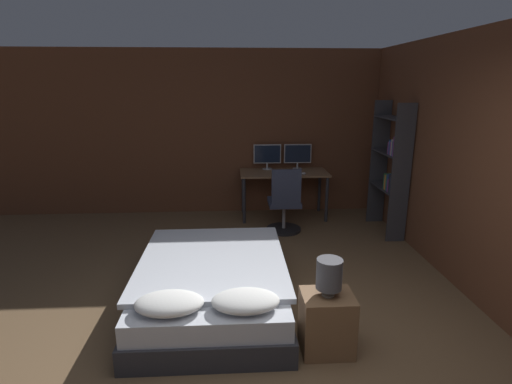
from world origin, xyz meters
The scene contains 12 objects.
wall_back centered at (0.00, 4.31, 1.35)m, with size 12.00×0.06×2.70m.
wall_side_right centered at (2.11, 1.50, 1.35)m, with size 0.06×12.00×2.70m.
bed centered at (-0.56, 1.19, 0.24)m, with size 1.44×1.99×0.54m.
nightstand centered at (0.41, 0.46, 0.25)m, with size 0.42×0.35×0.51m.
bedside_lamp centered at (0.41, 0.46, 0.69)m, with size 0.21×0.21×0.31m.
desk centered at (0.48, 3.91, 0.67)m, with size 1.42×0.65×0.77m.
monitor_left centered at (0.23, 4.14, 1.01)m, with size 0.46×0.16×0.42m.
monitor_right centered at (0.74, 4.14, 1.01)m, with size 0.46×0.16×0.42m.
keyboard centered at (0.48, 3.69, 0.78)m, with size 0.39×0.13×0.02m.
computer_mouse centered at (0.77, 3.69, 0.78)m, with size 0.07×0.05×0.04m.
office_chair centered at (0.41, 3.21, 0.40)m, with size 0.52×0.52×0.99m.
bookshelf centered at (1.93, 3.08, 1.04)m, with size 0.27×0.86×1.91m.
Camera 1 is at (-0.35, -2.38, 2.16)m, focal length 28.00 mm.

